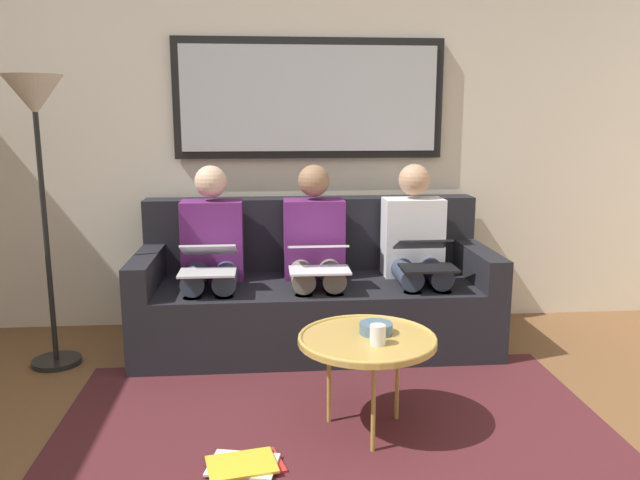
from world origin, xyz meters
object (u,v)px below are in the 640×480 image
Objects in this scene: laptop_black at (425,255)px; laptop_white at (318,257)px; person_right at (212,253)px; laptop_silver at (208,260)px; couch at (314,294)px; cup at (378,335)px; person_middle at (315,251)px; coffee_table at (367,340)px; person_left at (416,249)px; standing_lamp at (37,129)px; framed_mirror at (310,99)px; bowl at (376,328)px.

laptop_white is (0.64, 0.01, 0.00)m from laptop_black.
laptop_silver is (0.00, 0.24, 0.01)m from person_right.
couch is 0.45m from laptop_white.
cup is 1.02m from laptop_white.
person_middle is 3.24× the size of laptop_silver.
coffee_table is 1.22m from laptop_silver.
person_right reaches higher than couch.
coffee_table is 0.11m from cup.
person_left reaches higher than cup.
laptop_silver is at bearing 177.63° from standing_lamp.
laptop_white is at bearing 178.23° from standing_lamp.
framed_mirror is at bearing -157.07° from standing_lamp.
person_right is (0.64, 0.07, 0.30)m from couch.
framed_mirror reaches higher than cup.
couch is 1.90m from standing_lamp.
person_left is 3.08× the size of laptop_black.
standing_lamp is (1.55, 0.27, 1.06)m from couch.
person_left is 0.69× the size of standing_lamp.
standing_lamp is at bearing -29.26° from coffee_table.
person_left is at bearing 173.87° from couch.
coffee_table is at bearing 61.61° from laptop_black.
cup is at bearing 97.65° from couch.
person_middle is at bearing 90.00° from framed_mirror.
person_left is 3.26× the size of laptop_white.
framed_mirror is 1.90m from bowl.
bowl reaches higher than coffee_table.
standing_lamp is at bearing -0.91° from laptop_black.
coffee_table is at bearing 96.81° from couch.
couch is 1.93× the size of person_right.
couch is 1.20m from bowl.
cup is (-0.18, 1.70, -1.05)m from framed_mirror.
person_middle reaches higher than cup.
couch is 1.30m from framed_mirror.
couch is 1.22× the size of framed_mirror.
couch is 24.44× the size of cup.
standing_lamp is (1.70, -0.95, 0.93)m from coffee_table.
person_right is at bearing -52.82° from bowl.
person_middle is 0.25m from laptop_white.
laptop_silver reaches higher than coffee_table.
person_right reaches higher than laptop_black.
couch is 6.25× the size of laptop_silver.
laptop_black reaches higher than laptop_white.
laptop_silver is at bearing 10.47° from person_left.
laptop_black is 1.30m from person_right.
framed_mirror is at bearing -132.71° from laptop_silver.
cup is at bearing 65.31° from laptop_black.
framed_mirror reaches higher than couch.
couch is at bearing -6.13° from person_left.
bowl is 0.09× the size of standing_lamp.
coffee_table is 0.55× the size of person_middle.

